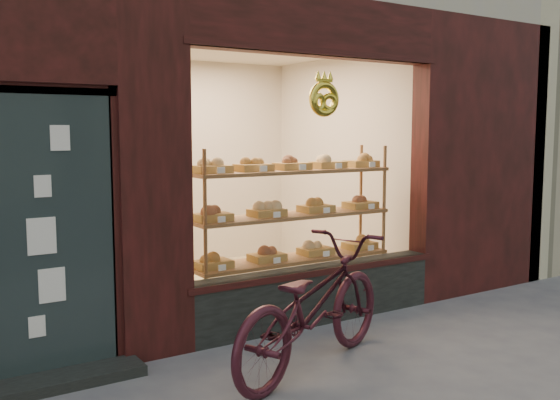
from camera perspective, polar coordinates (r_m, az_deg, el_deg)
display_shelf at (r=6.36m, az=1.10°, el=-2.51°), size 2.20×0.45×1.70m
bicycle at (r=4.91m, az=2.95°, el=-9.60°), size 2.06×1.34×1.02m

